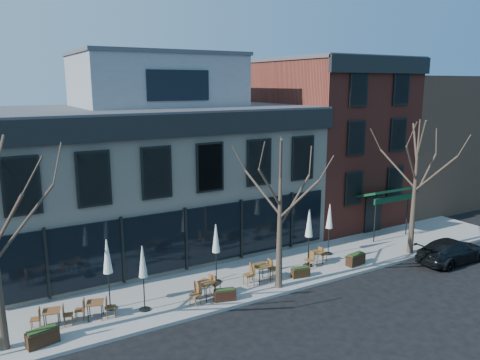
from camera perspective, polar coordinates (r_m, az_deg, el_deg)
ground at (r=24.40m, az=-6.59°, el=-11.30°), size 120.00×120.00×0.00m
sidewalk_front at (r=24.04m, az=2.79°, el=-11.40°), size 33.50×4.70×0.15m
corner_building at (r=27.64m, az=-10.92°, el=1.54°), size 18.39×10.39×11.10m
red_brick_building at (r=33.91m, az=10.19°, el=4.98°), size 8.20×11.78×11.18m
bg_building at (r=41.78m, az=19.80°, el=4.84°), size 12.00×12.00×10.00m
tree_mid at (r=21.31m, az=4.92°, el=-3.89°), size 3.50×3.55×7.04m
tree_right at (r=27.32m, az=20.57°, el=-0.63°), size 3.72×3.77×7.48m
parked_sedan at (r=27.96m, az=24.42°, el=-7.86°), size 4.46×1.84×1.29m
cafe_set_0 at (r=20.38m, az=-21.96°, el=-15.17°), size 1.65×0.78×0.85m
cafe_set_1 at (r=20.47m, az=-17.22°, el=-14.68°), size 1.67×0.93×0.86m
cafe_set_2 at (r=21.20m, az=-4.24°, el=-13.05°), size 1.84×1.15×0.96m
cafe_set_3 at (r=22.86m, az=2.60°, el=-11.05°), size 1.94×0.80×1.02m
cafe_set_5 at (r=25.20m, az=9.26°, el=-9.19°), size 1.63×0.77×0.84m
umbrella_0 at (r=20.41m, az=-15.86°, el=-9.40°), size 0.49×0.49×3.06m
umbrella_1 at (r=20.00m, az=-11.76°, el=-10.13°), size 0.45×0.45×2.84m
umbrella_2 at (r=22.24m, az=-2.95°, el=-7.51°), size 0.46×0.46×2.90m
umbrella_3 at (r=24.35m, az=8.42°, el=-5.60°), size 0.49×0.49×3.07m
umbrella_4 at (r=26.25m, az=10.85°, el=-4.70°), size 0.46×0.46×2.89m
planter_0 at (r=19.34m, az=-22.95°, el=-17.20°), size 1.19×0.66×0.63m
planter_1 at (r=21.13m, az=-1.85°, el=-13.79°), size 1.02×0.63×0.53m
planter_2 at (r=23.62m, az=7.39°, el=-11.06°), size 0.96×0.53×0.51m
planter_3 at (r=25.61m, az=13.92°, el=-9.34°), size 1.16×0.59×0.62m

